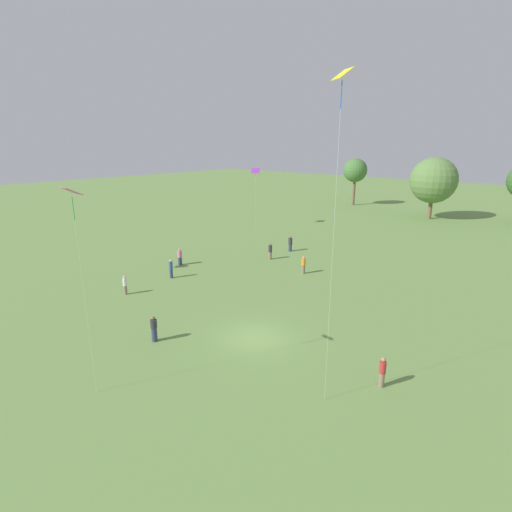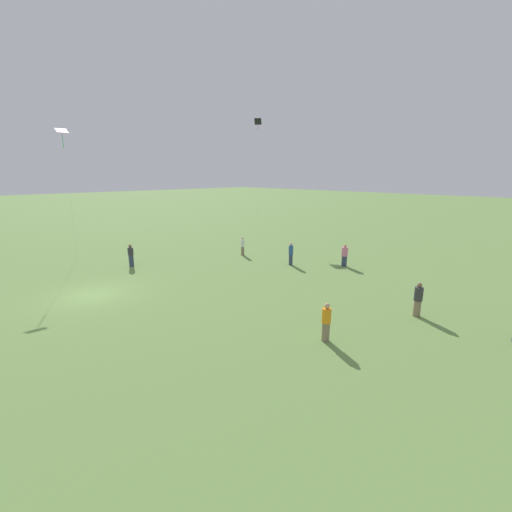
# 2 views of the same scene
# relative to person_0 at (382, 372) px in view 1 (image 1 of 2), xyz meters

# --- Properties ---
(ground_plane) EXTENTS (240.00, 240.00, 0.00)m
(ground_plane) POSITION_rel_person_0_xyz_m (-8.57, -0.27, -0.85)
(ground_plane) COLOR #6B8E47
(tree_0) EXTENTS (4.63, 4.63, 9.21)m
(tree_0) POSITION_rel_person_0_xyz_m (-31.10, 55.40, 5.97)
(tree_0) COLOR brown
(tree_0) RESTS_ON ground_plane
(tree_1) EXTENTS (7.40, 7.40, 10.02)m
(tree_1) POSITION_rel_person_0_xyz_m (-14.36, 50.15, 5.46)
(tree_1) COLOR brown
(tree_1) RESTS_ON ground_plane
(person_0) EXTENTS (0.42, 0.42, 1.69)m
(person_0) POSITION_rel_person_0_xyz_m (0.00, 0.00, 0.00)
(person_0) COLOR #847056
(person_0) RESTS_ON ground_plane
(person_1) EXTENTS (0.62, 0.62, 1.75)m
(person_1) POSITION_rel_person_0_xyz_m (-25.02, 6.63, -0.00)
(person_1) COLOR #333D5B
(person_1) RESTS_ON ground_plane
(person_2) EXTENTS (0.65, 0.65, 1.80)m
(person_2) POSITION_rel_person_0_xyz_m (-19.61, 18.52, 0.03)
(person_2) COLOR #333D5B
(person_2) RESTS_ON ground_plane
(person_3) EXTENTS (0.59, 0.59, 1.73)m
(person_3) POSITION_rel_person_0_xyz_m (-13.11, -4.88, -0.00)
(person_3) COLOR #333D5B
(person_3) RESTS_ON ground_plane
(person_4) EXTENTS (0.42, 0.42, 1.80)m
(person_4) POSITION_rel_person_0_xyz_m (-22.34, 3.47, 0.06)
(person_4) COLOR #333D5B
(person_4) RESTS_ON ground_plane
(person_5) EXTENTS (0.42, 0.42, 1.64)m
(person_5) POSITION_rel_person_0_xyz_m (-21.83, -1.65, -0.02)
(person_5) COLOR #847056
(person_5) RESTS_ON ground_plane
(person_6) EXTENTS (0.58, 0.58, 1.76)m
(person_6) POSITION_rel_person_0_xyz_m (-19.27, 14.40, 0.02)
(person_6) COLOR #847056
(person_6) RESTS_ON ground_plane
(person_7) EXTENTS (0.53, 0.53, 1.73)m
(person_7) POSITION_rel_person_0_xyz_m (-13.74, 12.73, 0.00)
(person_7) COLOR #847056
(person_7) RESTS_ON ground_plane
(kite_0) EXTENTS (1.61, 1.58, 8.67)m
(kite_0) POSITION_rel_person_0_xyz_m (-31.52, 25.96, 7.33)
(kite_0) COLOR purple
(kite_0) RESTS_ON ground_plane
(kite_2) EXTENTS (0.99, 0.95, 15.17)m
(kite_2) POSITION_rel_person_0_xyz_m (-1.63, -2.92, 13.12)
(kite_2) COLOR yellow
(kite_2) RESTS_ON ground_plane
(kite_4) EXTENTS (0.86, 0.79, 10.46)m
(kite_4) POSITION_rel_person_0_xyz_m (-10.77, -10.07, 8.96)
(kite_4) COLOR #E54C99
(kite_4) RESTS_ON ground_plane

